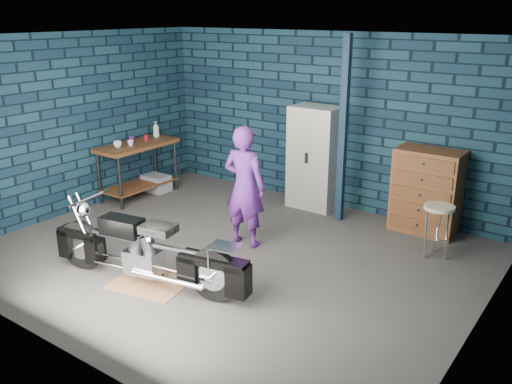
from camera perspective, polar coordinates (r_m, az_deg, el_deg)
ground at (r=7.01m, az=-2.78°, el=-6.69°), size 6.00×6.00×0.00m
room_walls at (r=6.86m, az=-0.13°, el=9.48°), size 6.02×5.01×2.71m
support_post at (r=7.87m, az=9.17°, el=6.33°), size 0.10×0.10×2.70m
workbench at (r=9.24m, az=-12.24°, el=2.26°), size 0.60×1.40×0.91m
drip_mat at (r=6.45m, az=-11.15°, el=-9.40°), size 0.95×0.78×0.01m
motorcycle at (r=6.24m, az=-11.42°, el=-5.58°), size 2.23×0.97×0.95m
person at (r=7.05m, az=-1.21°, el=0.57°), size 0.63×0.45×1.62m
storage_bin at (r=9.55m, az=-10.46°, el=0.94°), size 0.46×0.32×0.28m
locker at (r=8.51m, az=6.23°, el=3.61°), size 0.75×0.54×1.61m
tool_chest at (r=7.89m, az=17.46°, el=0.04°), size 0.89×0.50×1.19m
shop_stool at (r=7.21m, az=18.49°, el=-3.94°), size 0.48×0.48×0.69m
cup_a at (r=8.93m, az=-14.36°, el=4.90°), size 0.16×0.16×0.10m
cup_b at (r=8.98m, az=-13.06°, el=5.04°), size 0.10×0.10×0.09m
mug_purple at (r=9.16m, az=-12.94°, el=5.39°), size 0.10×0.10×0.12m
mug_red at (r=9.28m, az=-11.50°, el=5.61°), size 0.08×0.08×0.10m
bottle at (r=9.51m, az=-10.48°, el=6.51°), size 0.11×0.11×0.27m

